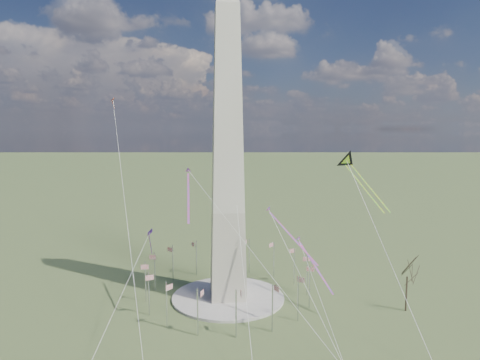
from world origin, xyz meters
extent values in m
plane|color=#3C5128|center=(0.00, 0.00, 0.00)|extent=(2000.00, 2000.00, 0.00)
cylinder|color=#BBB2AB|center=(0.00, 0.00, 0.40)|extent=(36.00, 36.00, 0.80)
cylinder|color=silver|center=(26.00, 0.00, 6.50)|extent=(0.36, 0.36, 13.00)
cube|color=#B32217|center=(26.00, 1.30, 11.80)|extent=(2.40, 0.08, 1.50)
cylinder|color=silver|center=(24.02, 9.95, 6.50)|extent=(0.36, 0.36, 13.00)
cube|color=#B32217|center=(23.52, 11.15, 11.80)|extent=(2.25, 0.99, 1.50)
cylinder|color=silver|center=(18.38, 18.38, 6.50)|extent=(0.36, 0.36, 13.00)
cube|color=#B32217|center=(17.47, 19.30, 11.80)|extent=(1.75, 1.75, 1.50)
cylinder|color=silver|center=(9.95, 24.02, 6.50)|extent=(0.36, 0.36, 13.00)
cube|color=#B32217|center=(8.75, 24.52, 11.80)|extent=(0.99, 2.25, 1.50)
cylinder|color=silver|center=(0.00, 26.00, 6.50)|extent=(0.36, 0.36, 13.00)
cube|color=#B32217|center=(-1.30, 26.00, 11.80)|extent=(0.08, 2.40, 1.50)
cylinder|color=silver|center=(-9.95, 24.02, 6.50)|extent=(0.36, 0.36, 13.00)
cube|color=#B32217|center=(-11.15, 23.52, 11.80)|extent=(0.99, 2.25, 1.50)
cylinder|color=silver|center=(-18.38, 18.38, 6.50)|extent=(0.36, 0.36, 13.00)
cube|color=#B32217|center=(-19.30, 17.47, 11.80)|extent=(1.75, 1.75, 1.50)
cylinder|color=silver|center=(-24.02, 9.95, 6.50)|extent=(0.36, 0.36, 13.00)
cube|color=#B32217|center=(-24.52, 8.75, 11.80)|extent=(2.25, 0.99, 1.50)
cylinder|color=silver|center=(-26.00, 0.00, 6.50)|extent=(0.36, 0.36, 13.00)
cube|color=#B32217|center=(-26.00, -1.30, 11.80)|extent=(2.40, 0.08, 1.50)
cylinder|color=silver|center=(-24.02, -9.95, 6.50)|extent=(0.36, 0.36, 13.00)
cube|color=#B32217|center=(-23.52, -11.15, 11.80)|extent=(2.25, 0.99, 1.50)
cylinder|color=silver|center=(-18.38, -18.38, 6.50)|extent=(0.36, 0.36, 13.00)
cube|color=#B32217|center=(-17.47, -19.30, 11.80)|extent=(1.75, 1.75, 1.50)
cylinder|color=silver|center=(-9.95, -24.02, 6.50)|extent=(0.36, 0.36, 13.00)
cube|color=#B32217|center=(-8.75, -24.52, 11.80)|extent=(0.99, 2.25, 1.50)
cylinder|color=silver|center=(0.00, -26.00, 6.50)|extent=(0.36, 0.36, 13.00)
cube|color=#B32217|center=(1.30, -26.00, 11.80)|extent=(0.08, 2.40, 1.50)
cylinder|color=silver|center=(9.95, -24.02, 6.50)|extent=(0.36, 0.36, 13.00)
cube|color=#B32217|center=(11.15, -23.52, 11.80)|extent=(0.99, 2.25, 1.50)
cylinder|color=silver|center=(18.38, -18.38, 6.50)|extent=(0.36, 0.36, 13.00)
cube|color=#B32217|center=(19.30, -17.47, 11.80)|extent=(1.75, 1.75, 1.50)
cylinder|color=silver|center=(24.02, -9.95, 6.50)|extent=(0.36, 0.36, 13.00)
cube|color=#B32217|center=(24.52, -8.75, 11.80)|extent=(2.25, 0.99, 1.50)
cylinder|color=#46322A|center=(52.23, -15.25, 5.35)|extent=(0.47, 0.47, 10.70)
cube|color=yellow|center=(43.56, -6.01, 36.33)|extent=(6.26, 17.28, 12.70)
cube|color=yellow|center=(41.37, -6.76, 36.33)|extent=(6.26, 17.28, 12.70)
cube|color=#4E1C82|center=(-25.21, 9.28, 20.22)|extent=(1.84, 2.53, 2.33)
cube|color=#FC2F27|center=(-25.21, 9.28, 16.38)|extent=(0.89, 2.96, 8.05)
cube|color=#FC2F27|center=(16.43, -18.85, 24.45)|extent=(10.69, 15.53, 11.46)
cube|color=#FC2F27|center=(-12.12, -11.75, 35.20)|extent=(0.76, 18.33, 11.48)
cube|color=#FC2F27|center=(26.33, -7.84, 12.19)|extent=(6.53, 17.40, 11.41)
cube|color=red|center=(-40.75, 37.30, 65.37)|extent=(1.26, 1.89, 1.49)
cube|color=red|center=(-40.75, 37.30, 63.75)|extent=(0.92, 1.21, 3.41)
cube|color=silver|center=(3.22, 50.40, 68.83)|extent=(1.26, 2.11, 1.82)
cube|color=silver|center=(3.22, 50.40, 66.84)|extent=(0.75, 1.56, 4.18)
camera|label=1|loc=(-10.46, -131.81, 54.23)|focal=32.00mm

